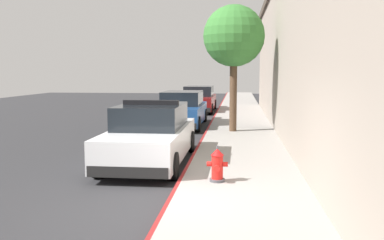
{
  "coord_description": "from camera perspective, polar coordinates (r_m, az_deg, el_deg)",
  "views": [
    {
      "loc": [
        1.18,
        -7.2,
        2.43
      ],
      "look_at": [
        -0.19,
        5.17,
        1.0
      ],
      "focal_mm": 39.35,
      "sensor_mm": 36.0,
      "label": 1
    }
  ],
  "objects": [
    {
      "name": "ground_plane",
      "position": [
        18.35,
        -12.42,
        -1.52
      ],
      "size": [
        32.2,
        60.0,
        0.2
      ],
      "primitive_type": "cube",
      "color": "#2B2B2D"
    },
    {
      "name": "storefront_building",
      "position": [
        16.83,
        24.49,
        8.34
      ],
      "size": [
        7.72,
        27.27,
        6.24
      ],
      "color": "gray",
      "rests_on": "ground"
    },
    {
      "name": "fire_hydrant",
      "position": [
        8.85,
        3.44,
        -6.13
      ],
      "size": [
        0.44,
        0.4,
        0.76
      ],
      "color": "#4C4C51",
      "rests_on": "sidewalk_pavement"
    },
    {
      "name": "police_cruiser",
      "position": [
        11.28,
        -5.6,
        -2.07
      ],
      "size": [
        1.94,
        4.84,
        1.68
      ],
      "color": "white",
      "rests_on": "ground"
    },
    {
      "name": "sidewalk_pavement",
      "position": [
        17.36,
        6.68,
        -1.3
      ],
      "size": [
        2.62,
        60.0,
        0.14
      ],
      "primitive_type": "cube",
      "color": "gray",
      "rests_on": "ground"
    },
    {
      "name": "parked_car_silver_ahead",
      "position": [
        18.77,
        -1.33,
        1.39
      ],
      "size": [
        1.94,
        4.84,
        1.56
      ],
      "color": "navy",
      "rests_on": "ground"
    },
    {
      "name": "curb_painted_edge",
      "position": [
        17.4,
        2.23,
        -1.24
      ],
      "size": [
        0.08,
        60.0,
        0.14
      ],
      "primitive_type": "cube",
      "color": "maroon",
      "rests_on": "ground"
    },
    {
      "name": "parked_car_dark_far",
      "position": [
        25.74,
        0.94,
        2.79
      ],
      "size": [
        1.94,
        4.84,
        1.56
      ],
      "color": "maroon",
      "rests_on": "ground"
    },
    {
      "name": "street_tree",
      "position": [
        16.33,
        5.7,
        11.15
      ],
      "size": [
        2.34,
        2.34,
        4.81
      ],
      "color": "brown",
      "rests_on": "sidewalk_pavement"
    }
  ]
}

